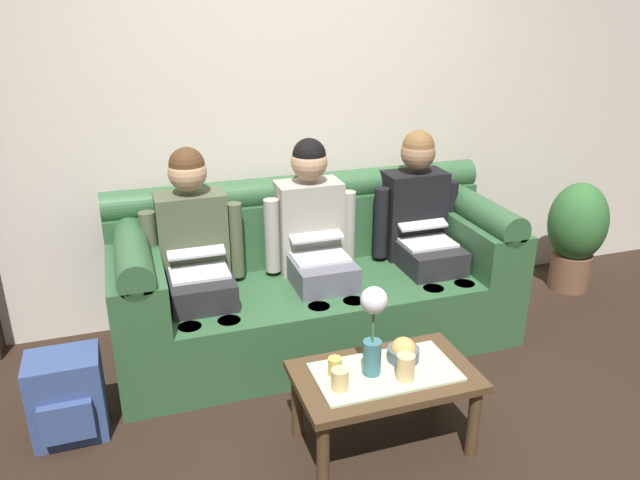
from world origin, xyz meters
The scene contains 14 objects.
ground_plane centered at (0.00, 0.00, 0.00)m, with size 14.00×14.00×0.00m, color black.
back_wall_patterned centered at (0.00, 1.70, 1.45)m, with size 6.00×0.12×2.90m, color beige.
couch centered at (0.00, 1.17, 0.37)m, with size 2.31×0.88×0.96m.
person_left centered at (-0.69, 1.17, 0.66)m, with size 0.56×0.67×1.22m.
person_middle centered at (0.00, 1.17, 0.66)m, with size 0.56×0.67×1.22m.
person_right centered at (0.69, 1.17, 0.66)m, with size 0.56×0.67×1.22m.
coffee_table centered at (0.00, 0.13, 0.34)m, with size 0.82×0.48×0.40m.
flower_vase centered at (-0.07, 0.14, 0.66)m, with size 0.12×0.12×0.42m.
snack_bowl centered at (0.11, 0.19, 0.45)m, with size 0.15×0.15×0.12m.
cup_near_left centered at (0.06, 0.05, 0.46)m, with size 0.08×0.08×0.12m, color #DBB77A.
cup_near_right centered at (-0.24, 0.07, 0.45)m, with size 0.07×0.07×0.09m, color #DBB77A.
cup_far_center centered at (-0.22, 0.18, 0.45)m, with size 0.06×0.06×0.08m, color gold.
backpack_left centered at (-1.39, 0.66, 0.21)m, with size 0.33×0.29×0.43m.
potted_plant centered at (1.94, 1.24, 0.43)m, with size 0.40×0.40×0.78m.
Camera 1 is at (-1.02, -2.01, 1.99)m, focal length 34.71 mm.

